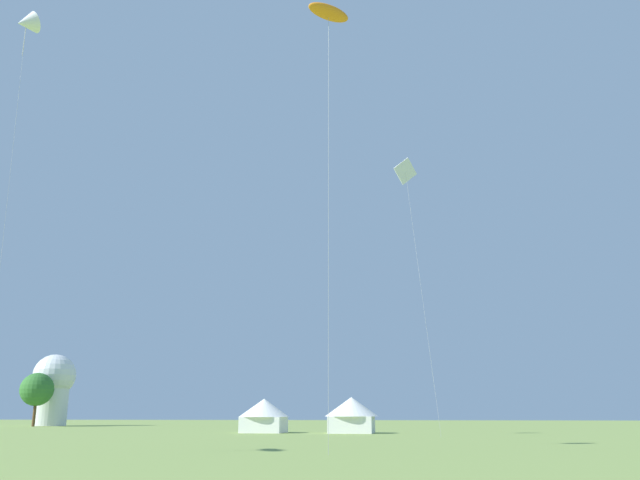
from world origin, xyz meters
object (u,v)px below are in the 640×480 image
Objects in this scene: kite_white_delta at (26,23)px; festival_tent_right at (352,413)px; observatory_dome at (53,386)px; tree_distant_left at (37,389)px; kite_orange_parafoil at (329,13)px; festival_tent_left at (264,414)px; kite_white_diamond at (406,174)px.

kite_white_delta is 6.78× the size of festival_tent_right.
tree_distant_left is (0.51, -5.17, -0.77)m from observatory_dome.
tree_distant_left is at bearing 130.88° from kite_orange_parafoil.
kite_white_delta is 7.04× the size of festival_tent_left.
observatory_dome reaches higher than tree_distant_left.
festival_tent_right is at bearing 39.09° from kite_white_delta.
kite_orange_parafoil is at bearing -71.17° from festival_tent_left.
kite_white_diamond is 23.15m from festival_tent_right.
kite_white_delta reaches higher than festival_tent_right.
kite_white_delta is 44.91m from festival_tent_right.
kite_orange_parafoil is at bearing -51.14° from observatory_dome.
tree_distant_left reaches higher than festival_tent_right.
kite_white_diamond is 4.79× the size of festival_tent_left.
festival_tent_right is (24.73, 20.09, -31.65)m from kite_white_delta.
kite_white_diamond is 68.90m from tree_distant_left.
observatory_dome is at bearing 142.18° from festival_tent_left.
festival_tent_right is at bearing -28.69° from tree_distant_left.
festival_tent_left is 0.64× the size of tree_distant_left.
kite_orange_parafoil reaches higher than observatory_dome.
festival_tent_left is at bearing -33.44° from tree_distant_left.
kite_orange_parafoil is at bearing -97.43° from kite_white_diamond.
observatory_dome is (-41.75, 32.40, 4.24)m from festival_tent_left.
kite_orange_parafoil is 2.13× the size of observatory_dome.
festival_tent_left is (16.19, 20.09, -31.72)m from kite_white_delta.
kite_orange_parafoil is at bearing -85.00° from festival_tent_right.
kite_white_delta reaches higher than tree_distant_left.
kite_orange_parafoil is 39.61m from festival_tent_right.
festival_tent_right is (8.54, 0.00, 0.07)m from festival_tent_left.
observatory_dome is (-56.40, 41.76, -16.11)m from kite_white_diamond.
festival_tent_left is at bearing 147.45° from kite_white_diamond.
kite_white_diamond reaches higher than festival_tent_right.
kite_white_diamond is 2.18× the size of observatory_dome.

